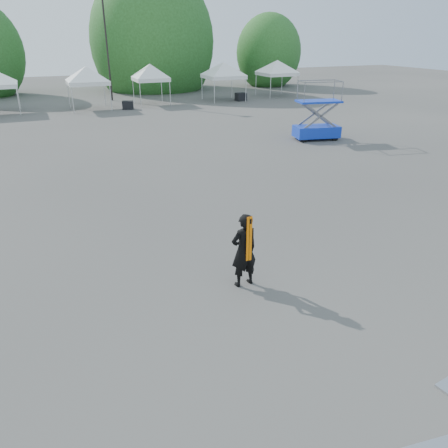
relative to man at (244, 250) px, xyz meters
name	(u,v)px	position (x,y,z in m)	size (l,w,h in m)	color
ground	(212,254)	(-0.10, 1.80, -0.95)	(120.00, 120.00, 0.00)	#474442
light_pole_east	(106,35)	(2.90, 33.80, 4.57)	(0.60, 0.25, 9.80)	black
tree_mid_e	(153,42)	(8.90, 40.80, 3.89)	(5.12, 5.12, 7.79)	#382314
tree_far_e	(268,53)	(21.90, 38.80, 2.68)	(3.84, 3.84, 5.84)	#382314
tent_e	(86,70)	(0.36, 29.42, 2.11)	(4.41, 4.41, 3.88)	silver
tent_f	(150,67)	(5.68, 30.08, 2.11)	(3.92, 3.92, 3.88)	silver
tent_g	(224,65)	(12.35, 29.74, 2.11)	(4.61, 4.61, 3.88)	silver
tent_h	(277,63)	(18.30, 30.45, 2.11)	(4.49, 4.49, 3.88)	silver
man	(244,250)	(0.00, 0.00, 0.00)	(0.73, 0.52, 1.89)	black
scissor_lift	(318,111)	(10.90, 12.78, 0.71)	(2.75, 1.76, 3.29)	#0E41B8
crate_mid	(128,105)	(3.14, 28.11, -0.62)	(0.85, 0.66, 0.66)	black
crate_east	(241,97)	(13.68, 28.83, -0.60)	(0.91, 0.71, 0.71)	black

